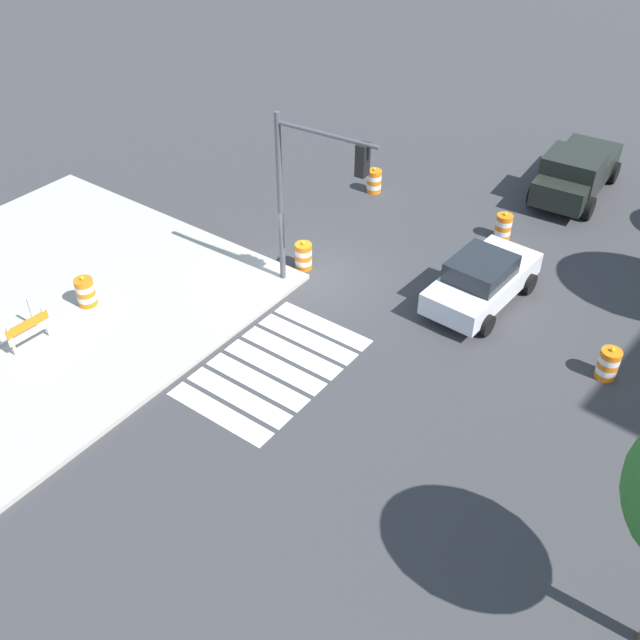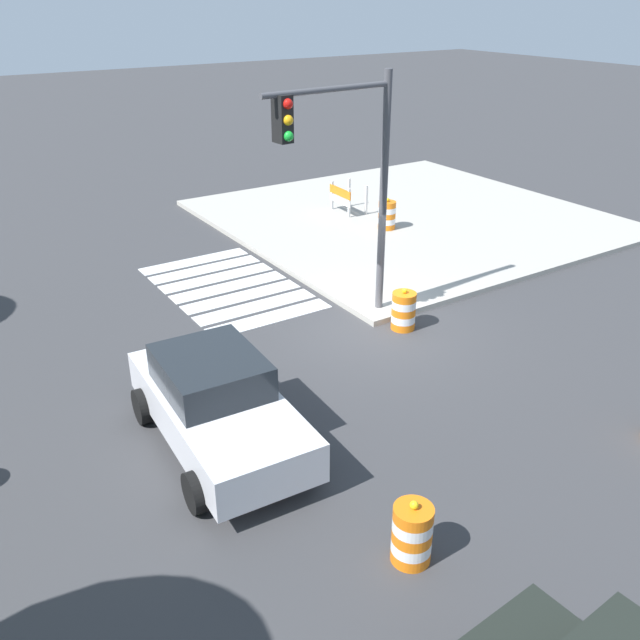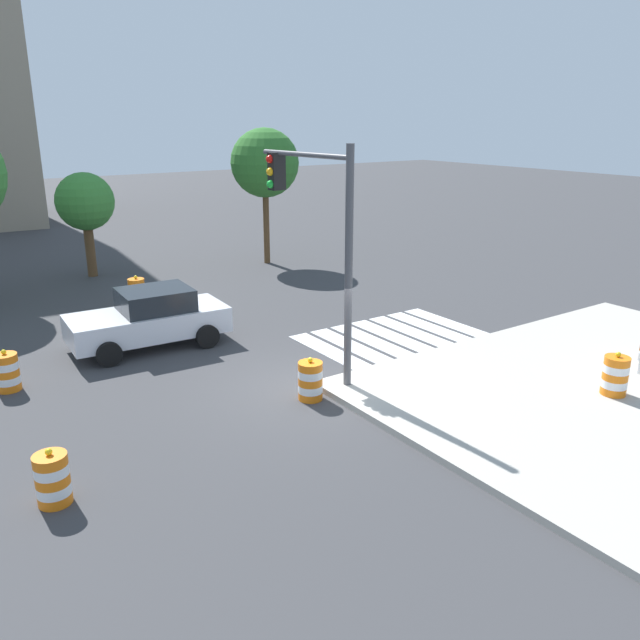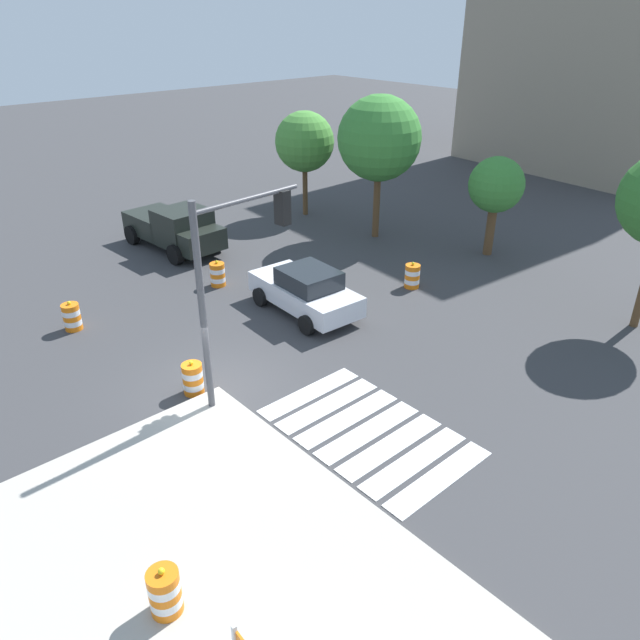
# 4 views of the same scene
# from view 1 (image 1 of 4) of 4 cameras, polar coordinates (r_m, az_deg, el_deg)

# --- Properties ---
(ground_plane) EXTENTS (120.00, 120.00, 0.00)m
(ground_plane) POSITION_cam_1_polar(r_m,az_deg,el_deg) (23.40, -0.84, 3.28)
(ground_plane) COLOR #38383A
(sidewalk_corner) EXTENTS (12.00, 12.00, 0.15)m
(sidewalk_corner) POSITION_cam_1_polar(r_m,az_deg,el_deg) (23.96, -21.38, 1.47)
(sidewalk_corner) COLOR #ADA89E
(sidewalk_corner) RESTS_ON ground
(crosswalk_stripes) EXTENTS (5.10, 3.20, 0.02)m
(crosswalk_stripes) POSITION_cam_1_polar(r_m,az_deg,el_deg) (20.05, -3.62, -3.68)
(crosswalk_stripes) COLOR silver
(crosswalk_stripes) RESTS_ON ground
(sports_car) EXTENTS (4.39, 2.31, 1.63)m
(sports_car) POSITION_cam_1_polar(r_m,az_deg,el_deg) (22.46, 12.66, 3.11)
(sports_car) COLOR silver
(sports_car) RESTS_ON ground
(pickup_truck) EXTENTS (5.27, 2.61, 1.92)m
(pickup_truck) POSITION_cam_1_polar(r_m,az_deg,el_deg) (29.35, 19.50, 10.88)
(pickup_truck) COLOR black
(pickup_truck) RESTS_ON ground
(traffic_barrel_near_corner) EXTENTS (0.56, 0.56, 1.02)m
(traffic_barrel_near_corner) POSITION_cam_1_polar(r_m,az_deg,el_deg) (28.36, 4.29, 10.88)
(traffic_barrel_near_corner) COLOR orange
(traffic_barrel_near_corner) RESTS_ON ground
(traffic_barrel_crosswalk_end) EXTENTS (0.56, 0.56, 1.02)m
(traffic_barrel_crosswalk_end) POSITION_cam_1_polar(r_m,az_deg,el_deg) (20.91, 21.79, -3.23)
(traffic_barrel_crosswalk_end) COLOR orange
(traffic_barrel_crosswalk_end) RESTS_ON ground
(traffic_barrel_median_near) EXTENTS (0.56, 0.56, 1.02)m
(traffic_barrel_median_near) POSITION_cam_1_polar(r_m,az_deg,el_deg) (26.07, 14.27, 7.16)
(traffic_barrel_median_near) COLOR orange
(traffic_barrel_median_near) RESTS_ON ground
(traffic_barrel_median_far) EXTENTS (0.56, 0.56, 1.02)m
(traffic_barrel_median_far) POSITION_cam_1_polar(r_m,az_deg,el_deg) (23.69, -1.31, 5.07)
(traffic_barrel_median_far) COLOR orange
(traffic_barrel_median_far) RESTS_ON ground
(traffic_barrel_on_sidewalk) EXTENTS (0.56, 0.56, 1.02)m
(traffic_barrel_on_sidewalk) POSITION_cam_1_polar(r_m,az_deg,el_deg) (22.88, -18.02, 2.12)
(traffic_barrel_on_sidewalk) COLOR orange
(traffic_barrel_on_sidewalk) RESTS_ON sidewalk_corner
(construction_barricade) EXTENTS (1.30, 0.83, 1.00)m
(construction_barricade) POSITION_cam_1_polar(r_m,az_deg,el_deg) (21.82, -22.22, -0.54)
(construction_barricade) COLOR silver
(construction_barricade) RESTS_ON sidewalk_corner
(traffic_light_pole) EXTENTS (0.59, 3.28, 5.50)m
(traffic_light_pole) POSITION_cam_1_polar(r_m,az_deg,el_deg) (20.77, -0.59, 11.06)
(traffic_light_pole) COLOR #4C4C51
(traffic_light_pole) RESTS_ON sidewalk_corner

